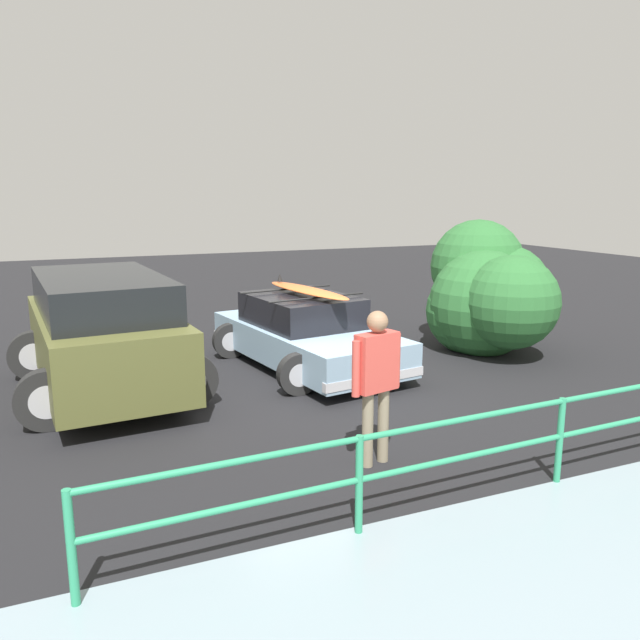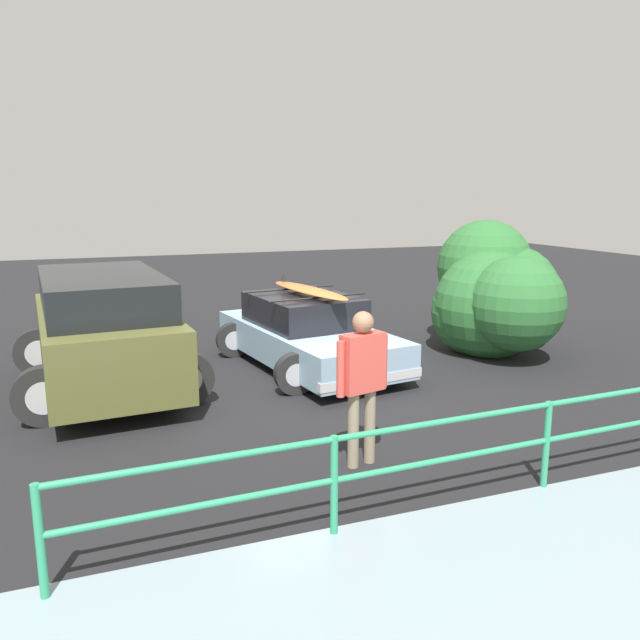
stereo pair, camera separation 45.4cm
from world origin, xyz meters
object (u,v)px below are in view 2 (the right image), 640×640
at_px(person_bystander, 362,374).
at_px(bush_near_left, 493,296).
at_px(suv_car, 104,330).
at_px(sedan_car, 307,333).

bearing_deg(person_bystander, bush_near_left, -139.16).
xyz_separation_m(suv_car, bush_near_left, (-7.06, 0.03, 0.13)).
height_order(person_bystander, bush_near_left, bush_near_left).
distance_m(person_bystander, bush_near_left, 5.93).
bearing_deg(bush_near_left, suv_car, -0.28).
bearing_deg(person_bystander, suv_car, -56.74).
bearing_deg(bush_near_left, person_bystander, 40.84).
height_order(suv_car, bush_near_left, bush_near_left).
bearing_deg(suv_car, bush_near_left, 179.72).
height_order(sedan_car, person_bystander, person_bystander).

